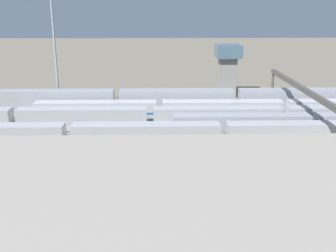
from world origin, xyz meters
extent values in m
plane|color=#756B5B|center=(0.00, 0.00, 0.00)|extent=(400.00, 400.00, 0.00)
cube|color=#3D3833|center=(0.00, -15.00, 0.06)|extent=(140.00, 2.80, 0.12)
cube|color=#3D3833|center=(0.00, -10.00, 0.06)|extent=(140.00, 2.80, 0.12)
cube|color=#3D3833|center=(0.00, -5.00, 0.06)|extent=(140.00, 2.80, 0.12)
cube|color=#3D3833|center=(0.00, 0.00, 0.06)|extent=(140.00, 2.80, 0.12)
cube|color=#3D3833|center=(0.00, 5.00, 0.06)|extent=(140.00, 2.80, 0.12)
cube|color=#4C443D|center=(0.00, 10.00, 0.06)|extent=(140.00, 2.80, 0.12)
cube|color=#4C443D|center=(0.00, 15.00, 0.06)|extent=(140.00, 2.80, 0.12)
cube|color=#A8AAB2|center=(-21.85, -15.00, 2.62)|extent=(23.00, 3.00, 5.00)
cube|color=#A8AAB2|center=(2.35, -15.00, 2.62)|extent=(23.00, 3.00, 5.00)
cube|color=#A8AAB2|center=(26.55, -15.00, 2.62)|extent=(23.00, 3.00, 5.00)
cube|color=#A8AAB2|center=(-7.92, 0.00, 2.02)|extent=(23.00, 3.00, 3.80)
cube|color=silver|center=(-6.21, -10.00, 2.02)|extent=(23.00, 3.00, 3.80)
cube|color=#1E6B9E|center=(-6.21, -10.00, 1.58)|extent=(22.40, 3.06, 0.36)
cube|color=silver|center=(17.99, -10.00, 2.02)|extent=(23.00, 3.00, 3.80)
cube|color=#1E6B9E|center=(17.99, -10.00, 1.91)|extent=(22.40, 3.06, 0.36)
cube|color=#B7BABF|center=(-4.57, -5.00, 2.02)|extent=(23.00, 3.00, 3.80)
cube|color=#B7BABF|center=(19.63, -5.00, 2.02)|extent=(23.00, 3.00, 3.80)
cube|color=#B7BABF|center=(-16.19, 5.00, 2.02)|extent=(23.00, 3.00, 3.80)
cube|color=maroon|center=(-16.19, 5.00, 2.18)|extent=(22.40, 3.06, 0.36)
cube|color=#B7BABF|center=(8.01, 5.00, 2.02)|extent=(23.00, 3.00, 3.80)
cube|color=maroon|center=(8.01, 5.00, 1.76)|extent=(22.40, 3.06, 0.36)
cube|color=#B7BABF|center=(3.16, 15.00, 2.02)|extent=(23.00, 3.00, 3.80)
cylinder|color=#9EA0A5|center=(26.99, -18.49, 13.52)|extent=(0.44, 0.44, 27.03)
cylinder|color=#4C4742|center=(-17.60, -17.10, 4.00)|extent=(0.50, 0.50, 8.00)
cube|color=#4C4742|center=(-17.60, 0.00, 8.40)|extent=(0.70, 35.00, 0.80)
cube|color=gray|center=(-10.60, -31.88, 4.67)|extent=(4.00, 4.00, 9.35)
cube|color=slate|center=(-10.60, -31.88, 10.85)|extent=(6.00, 6.00, 3.00)
camera|label=1|loc=(6.00, 65.64, 22.01)|focal=43.64mm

